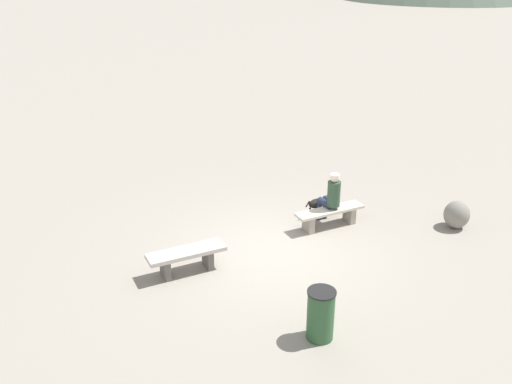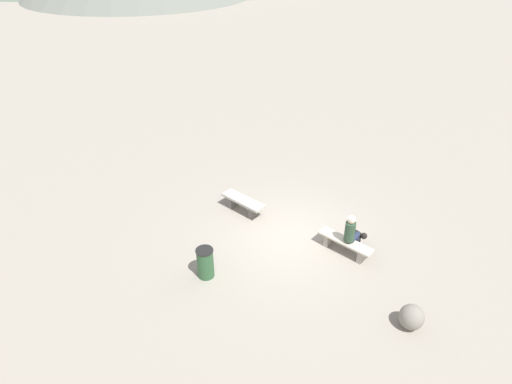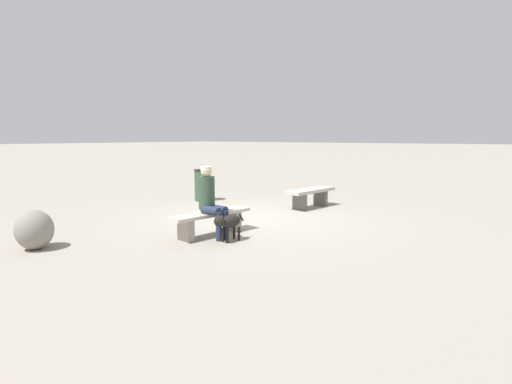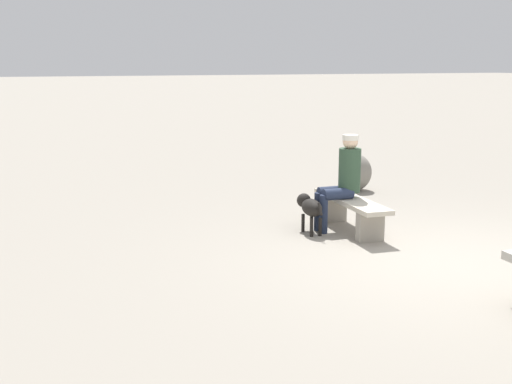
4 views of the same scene
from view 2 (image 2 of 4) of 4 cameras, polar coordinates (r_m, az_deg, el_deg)
name	(u,v)px [view 2 (image 2 of 4)]	position (r m, az deg, el deg)	size (l,w,h in m)	color
ground	(289,238)	(12.97, 4.41, -6.05)	(210.00, 210.00, 0.06)	gray
bench_left	(243,203)	(13.77, -1.71, -1.43)	(1.57, 0.65, 0.48)	#605B56
bench_right	(345,244)	(12.45, 11.76, -6.80)	(1.67, 0.60, 0.43)	gray
seated_person	(351,232)	(12.24, 12.51, -5.23)	(0.35, 0.61, 1.27)	#2D4733
dog	(357,234)	(12.79, 13.31, -5.51)	(0.66, 0.26, 0.48)	black
trash_bin	(205,263)	(11.46, -6.74, -9.33)	(0.46, 0.46, 0.88)	#2D5633
boulder	(412,317)	(10.89, 19.95, -15.34)	(0.57, 0.57, 0.63)	gray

